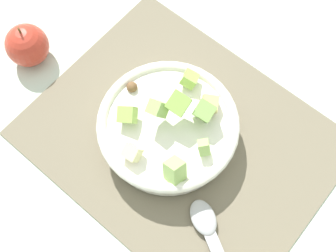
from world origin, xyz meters
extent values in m
plane|color=silver|center=(0.00, 0.00, 0.00)|extent=(2.40, 2.40, 0.00)
cube|color=#756B56|center=(0.00, 0.00, 0.00)|extent=(0.46, 0.37, 0.01)
cylinder|color=white|center=(0.02, 0.01, 0.03)|extent=(0.20, 0.20, 0.05)
torus|color=white|center=(0.02, 0.01, 0.05)|extent=(0.22, 0.22, 0.02)
cube|color=#9EC656|center=(0.07, 0.04, 0.07)|extent=(0.04, 0.04, 0.03)
sphere|color=brown|center=(0.10, 0.00, 0.06)|extent=(0.03, 0.03, 0.02)
cube|color=#8CB74C|center=(0.02, -0.01, 0.09)|extent=(0.03, 0.04, 0.03)
cube|color=beige|center=(0.03, 0.08, 0.07)|extent=(0.03, 0.03, 0.03)
cube|color=#A3CC6B|center=(-0.04, 0.06, 0.06)|extent=(0.04, 0.03, 0.04)
cube|color=#E5D684|center=(-0.01, -0.05, 0.06)|extent=(0.04, 0.04, 0.03)
cube|color=#93C160|center=(-0.01, -0.03, 0.07)|extent=(0.04, 0.04, 0.05)
cube|color=#9EC656|center=(0.04, -0.06, 0.07)|extent=(0.03, 0.03, 0.03)
cube|color=#A3CC6B|center=(0.04, 0.01, 0.09)|extent=(0.03, 0.03, 0.04)
cube|color=#A3CC6B|center=(-0.05, 0.01, 0.07)|extent=(0.03, 0.03, 0.03)
ellipsoid|color=#B7B7BC|center=(-0.11, 0.08, 0.01)|extent=(0.07, 0.06, 0.01)
sphere|color=#BC3828|center=(0.30, 0.05, 0.04)|extent=(0.07, 0.07, 0.07)
cylinder|color=brown|center=(0.30, 0.05, 0.08)|extent=(0.00, 0.00, 0.01)
camera|label=1|loc=(-0.15, 0.21, 0.66)|focal=46.99mm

